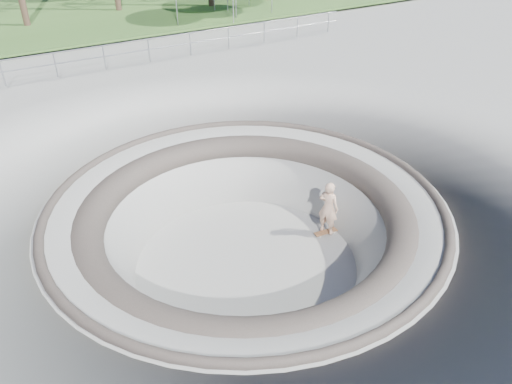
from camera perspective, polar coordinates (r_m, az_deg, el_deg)
ground at (r=12.79m, az=-1.20°, el=-1.37°), size 180.00×180.00×0.00m
skate_bowl at (r=13.88m, az=-1.11°, el=-7.69°), size 14.00×14.00×4.10m
distant_hills at (r=68.53m, az=-23.93°, el=17.61°), size 103.20×45.00×28.60m
safety_railing at (r=22.83m, az=-16.97°, el=14.53°), size 25.00×0.06×1.03m
skateboard at (r=15.03m, az=8.01°, el=-4.54°), size 0.76×0.28×0.08m
skater at (r=14.54m, az=8.26°, el=-1.83°), size 0.62×0.72×1.68m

